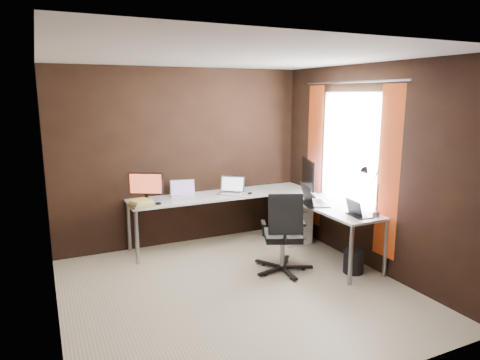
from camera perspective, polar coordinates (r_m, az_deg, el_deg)
name	(u,v)px	position (r m, az deg, el deg)	size (l,w,h in m)	color
room	(261,174)	(4.68, 2.87, 0.82)	(3.60, 3.60, 2.50)	#B4A38C
desk	(260,202)	(5.88, 2.66, -2.97)	(2.65, 2.25, 0.73)	silver
drawer_pedestal	(291,221)	(6.36, 6.86, -5.47)	(0.42, 0.50, 0.60)	silver
monitor_left	(146,186)	(5.76, -12.43, -0.72)	(0.41, 0.24, 0.39)	black
monitor_right	(308,176)	(5.98, 9.06, 0.57)	(0.26, 0.61, 0.53)	black
laptop_white	(183,193)	(6.00, -7.61, -1.76)	(0.38, 0.31, 0.22)	silver
laptop_silver	(232,190)	(6.14, -1.14, -1.33)	(0.43, 0.42, 0.24)	silver
laptop_black_big	(312,200)	(5.61, 9.56, -2.65)	(0.40, 0.48, 0.27)	black
laptop_black_small	(357,212)	(5.20, 15.39, -4.18)	(0.25, 0.32, 0.20)	black
book_stack	(141,203)	(5.57, -13.02, -3.06)	(0.32, 0.29, 0.09)	#977F51
mouse_left	(158,203)	(5.63, -10.85, -3.08)	(0.09, 0.06, 0.04)	black
mouse_corner	(250,193)	(6.10, 1.34, -1.77)	(0.07, 0.05, 0.03)	black
desk_lamp	(370,185)	(5.16, 16.92, -0.65)	(0.19, 0.22, 0.59)	slate
office_chair	(283,248)	(5.27, 5.73, -9.07)	(0.57, 0.61, 1.01)	black
wastebasket	(353,262)	(5.45, 14.89, -10.46)	(0.24, 0.24, 0.28)	black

